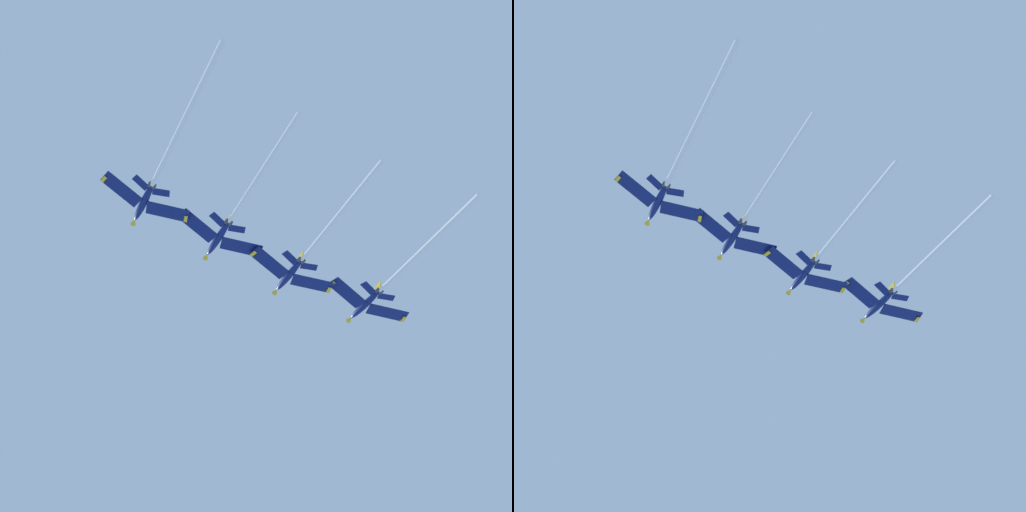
# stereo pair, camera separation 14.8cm
# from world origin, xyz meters

# --- Properties ---
(jet_far_left) EXTENTS (25.87, 42.70, 23.72)m
(jet_far_left) POSITION_xyz_m (34.39, -11.04, 140.13)
(jet_far_left) COLOR navy
(jet_inner_left) EXTENTS (23.69, 38.28, 20.28)m
(jet_inner_left) POSITION_xyz_m (16.37, -7.94, 143.78)
(jet_inner_left) COLOR navy
(jet_centre) EXTENTS (23.66, 37.89, 20.92)m
(jet_centre) POSITION_xyz_m (0.41, -0.70, 142.60)
(jet_centre) COLOR navy
(jet_inner_right) EXTENTS (24.07, 39.33, 22.14)m
(jet_inner_right) POSITION_xyz_m (-15.98, 9.00, 143.04)
(jet_inner_right) COLOR navy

